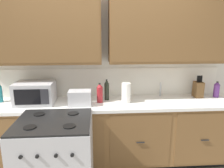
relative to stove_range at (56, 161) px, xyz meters
name	(u,v)px	position (x,y,z in m)	size (l,w,h in m)	color
wall_unit	(105,44)	(0.56, 0.83, 1.18)	(4.50, 0.40, 2.46)	silver
counter_run	(106,133)	(0.56, 0.63, 0.00)	(3.33, 0.64, 0.91)	black
stove_range	(56,161)	(0.00, 0.00, 0.00)	(0.76, 0.68, 0.95)	#B7B7BC
microwave	(35,93)	(-0.35, 0.64, 0.58)	(0.48, 0.37, 0.28)	#B7B7BC
toaster	(80,98)	(0.23, 0.53, 0.53)	(0.28, 0.18, 0.19)	#B7B7BC
knife_block	(198,89)	(1.87, 0.76, 0.55)	(0.11, 0.14, 0.31)	brown
sink_faucet	(160,89)	(1.35, 0.84, 0.54)	(0.02, 0.02, 0.20)	#B2B5BA
paper_towel_roll	(126,93)	(0.82, 0.59, 0.57)	(0.12, 0.12, 0.26)	white
bottle_violet	(217,89)	(2.13, 0.75, 0.55)	(0.08, 0.08, 0.23)	#663384
bottle_dark	(107,90)	(0.57, 0.72, 0.58)	(0.06, 0.06, 0.29)	black
bottle_red	(100,93)	(0.48, 0.63, 0.56)	(0.08, 0.08, 0.26)	maroon
bottle_teal	(0,93)	(-0.83, 0.73, 0.56)	(0.07, 0.07, 0.26)	#1E707A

